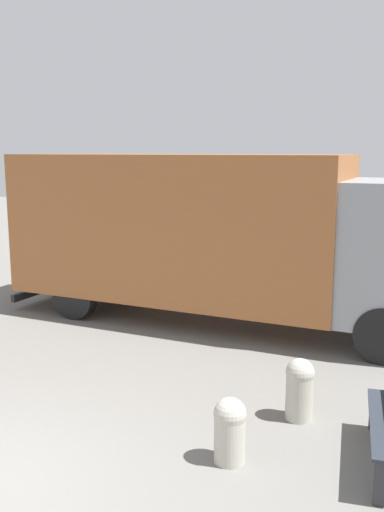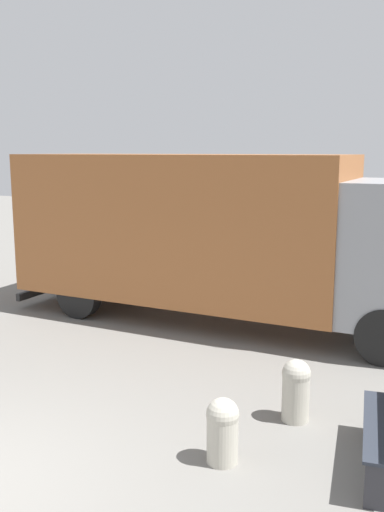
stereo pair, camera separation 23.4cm
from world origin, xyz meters
TOP-DOWN VIEW (x-y plane):
  - delivery_truck at (0.28, 6.71)m, footprint 8.50×2.34m
  - bollard_near_bench at (2.49, 1.89)m, footprint 0.37×0.37m
  - bollard_far_bench at (2.96, 3.21)m, footprint 0.36×0.36m

SIDE VIEW (x-z plane):
  - bollard_near_bench at x=2.49m, z-range 0.03..0.77m
  - bollard_far_bench at x=2.96m, z-range 0.03..0.84m
  - delivery_truck at x=0.28m, z-range 0.17..3.50m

